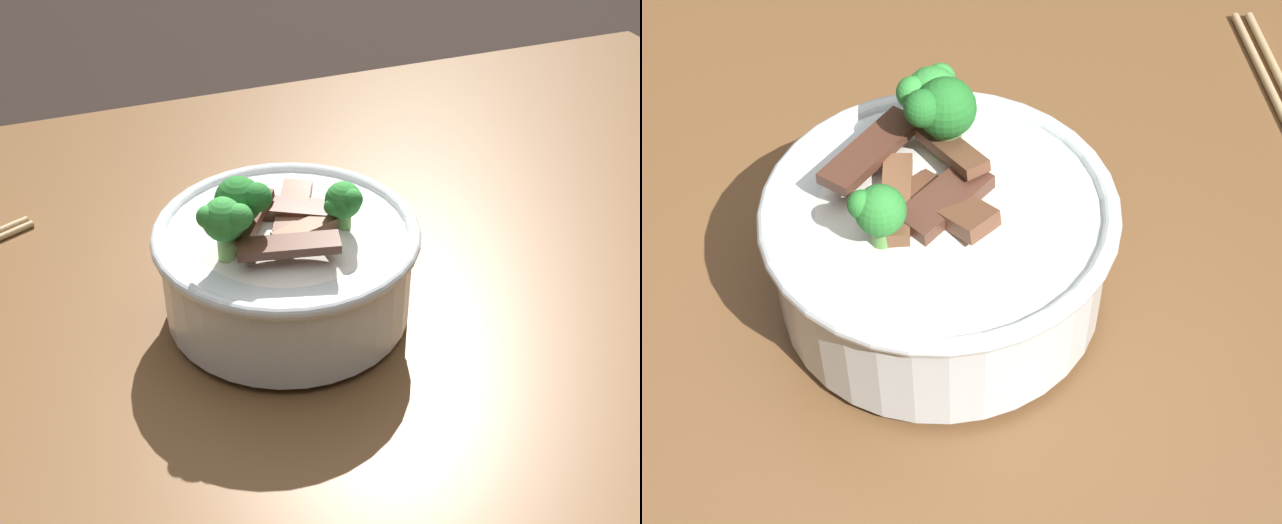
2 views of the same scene
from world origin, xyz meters
TOP-DOWN VIEW (x-y plane):
  - dining_table at (0.00, 0.00)m, footprint 1.54×0.91m
  - rice_bowl at (-0.04, 0.02)m, footprint 0.22×0.22m
  - chopsticks_pair at (0.25, -0.17)m, footprint 0.19×0.10m

SIDE VIEW (x-z plane):
  - dining_table at x=0.00m, z-range 0.31..1.13m
  - chopsticks_pair at x=0.25m, z-range 0.82..0.83m
  - rice_bowl at x=-0.04m, z-range 0.81..0.96m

